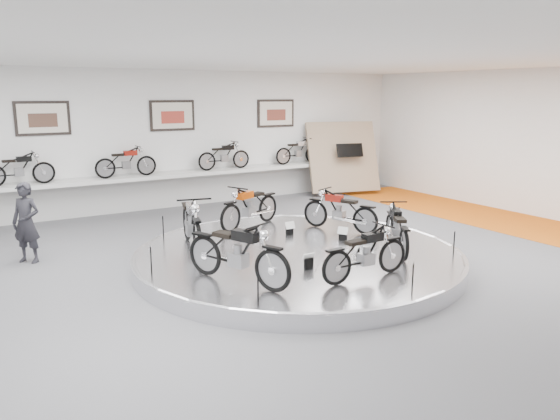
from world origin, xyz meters
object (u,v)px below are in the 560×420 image
bike_a (340,210)px  bike_c (192,222)px  bike_d (237,252)px  bike_f (397,228)px  display_platform (298,258)px  bike_e (366,253)px  bike_b (250,206)px  visitor (26,223)px  shelf (178,175)px

bike_a → bike_c: bearing=61.3°
bike_d → bike_f: bike_d is taller
display_platform → bike_d: 2.27m
bike_d → display_platform: bearing=96.8°
bike_c → bike_e: 3.61m
bike_e → bike_f: bike_f is taller
bike_c → bike_f: bike_c is taller
bike_b → bike_c: bearing=6.9°
bike_d → bike_c: bearing=153.6°
bike_b → visitor: (-4.60, 0.81, 0.01)m
bike_d → bike_f: size_ratio=1.13×
bike_a → shelf: bearing=-6.7°
display_platform → bike_b: size_ratio=3.79×
bike_a → visitor: 6.53m
bike_b → visitor: 4.67m
bike_e → shelf: bearing=88.7°
bike_a → visitor: bearing=47.5°
shelf → bike_f: size_ratio=7.00×
bike_d → bike_f: (3.49, 0.03, -0.06)m
visitor → bike_a: bearing=23.9°
display_platform → bike_a: 1.96m
bike_e → visitor: bearing=130.9°
bike_a → bike_b: 2.06m
shelf → bike_a: 5.82m
bike_a → bike_c: size_ratio=0.84×
bike_c → bike_f: (3.35, -2.20, -0.09)m
bike_d → bike_f: bearing=67.5°
bike_d → visitor: (-2.62, 4.06, -0.01)m
bike_b → bike_d: (-1.98, -3.25, 0.03)m
shelf → bike_a: bearing=-73.4°
bike_d → visitor: visitor is taller
display_platform → bike_f: bike_f is taller
shelf → bike_c: (-1.75, -5.25, -0.14)m
display_platform → bike_a: size_ratio=4.01×
bike_c → bike_e: (1.77, -3.14, -0.11)m
bike_b → visitor: bearing=-32.0°
bike_c → visitor: (-2.76, 1.83, -0.05)m
bike_c → visitor: size_ratio=1.17×
bike_f → bike_a: bearing=29.1°
display_platform → visitor: (-4.50, 2.98, 0.66)m
bike_f → bike_d: bearing=121.3°
bike_c → bike_d: bearing=11.0°
bike_a → bike_e: (-1.64, -2.82, -0.02)m
shelf → bike_e: bearing=-89.8°
bike_a → bike_d: bike_d is taller
bike_a → bike_d: size_ratio=0.89×
bike_f → shelf: bearing=42.9°
bike_a → bike_f: size_ratio=1.02×
visitor → bike_f: bearing=9.8°
display_platform → shelf: size_ratio=0.58×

